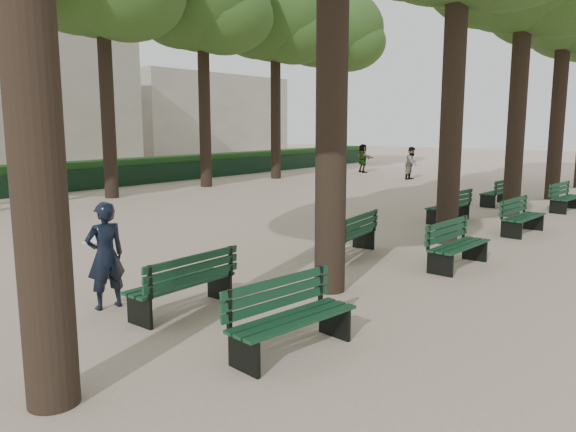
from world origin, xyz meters
The scene contains 17 objects.
ground centered at (0.00, 0.00, 0.00)m, with size 120.00×120.00×0.00m, color #CBB099.
tree_far_4 centered at (-12.00, 18.00, 8.14)m, with size 6.00×6.00×10.45m.
tree_far_5 centered at (-12.00, 23.00, 8.14)m, with size 6.00×6.00×10.45m.
bench_left_0 centered at (0.37, 0.71, 0.27)m, with size 0.59×1.81×0.92m.
bench_left_1 centered at (0.37, 5.43, 0.27)m, with size 0.79×1.86×0.92m.
bench_left_2 centered at (0.37, 10.86, 0.27)m, with size 0.74×1.85×0.92m.
bench_left_3 centered at (0.37, 15.11, 0.27)m, with size 0.66×1.83×0.92m.
bench_right_0 centered at (2.63, 0.51, 0.27)m, with size 0.81×1.86×0.92m.
bench_right_1 centered at (2.63, 5.88, 0.27)m, with size 0.67×1.83×0.92m.
bench_right_2 centered at (2.63, 10.25, 0.27)m, with size 0.69×1.84×0.92m.
bench_right_3 centered at (2.63, 15.14, 0.27)m, with size 0.76×1.85×0.92m.
man_with_map centered at (-0.68, 0.12, 0.83)m, with size 0.66×0.72×1.66m.
pedestrian_a centered at (-6.12, 21.80, 0.83)m, with size 0.81×0.33×1.67m, color #262628.
pedestrian_e centered at (-10.27, 23.95, 0.84)m, with size 1.55×0.34×1.68m, color #262628.
fence centered at (-15.00, 11.00, 0.45)m, with size 0.08×42.00×0.90m, color black.
hedge centered at (-15.70, 11.00, 0.60)m, with size 1.20×42.00×1.20m, color #194718.
building_far centered at (-33.00, 30.00, 3.50)m, with size 12.00×16.00×7.00m, color #B7B2A3.
Camera 1 is at (6.67, -4.72, 2.81)m, focal length 35.00 mm.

